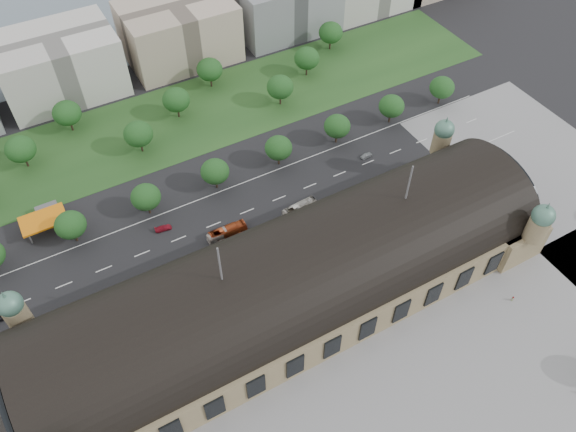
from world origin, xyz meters
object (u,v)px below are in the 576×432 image
pedestrian_0 (513,299)px  parked_car_0 (46,330)px  bus_mid (225,232)px  traffic_car_4 (216,250)px  parked_car_5 (137,300)px  parked_car_1 (100,319)px  traffic_car_3 (163,228)px  parked_car_2 (78,316)px  parked_car_3 (150,298)px  parked_car_4 (170,277)px  bus_west (228,231)px  petrol_station (46,215)px  parked_car_6 (206,274)px  bus_east (300,208)px  traffic_car_5 (366,156)px

pedestrian_0 → parked_car_0: bearing=158.4°
bus_mid → traffic_car_4: bearing=127.4°
parked_car_5 → parked_car_1: bearing=-123.6°
traffic_car_3 → parked_car_0: size_ratio=1.14×
parked_car_1 → parked_car_5: parked_car_1 is taller
parked_car_2 → pedestrian_0: (110.26, -54.96, 0.25)m
parked_car_3 → parked_car_4: bearing=82.7°
parked_car_4 → bus_west: bearing=71.4°
traffic_car_4 → parked_car_5: parked_car_5 is taller
traffic_car_4 → parked_car_1: size_ratio=0.77×
petrol_station → traffic_car_4: size_ratio=3.13×
parked_car_1 → bus_mid: bearing=82.6°
parked_car_3 → pedestrian_0: bearing=25.7°
parked_car_4 → pedestrian_0: pedestrian_0 is taller
parked_car_1 → parked_car_3: bearing=68.4°
traffic_car_4 → parked_car_0: size_ratio=0.96×
parked_car_4 → bus_mid: bus_mid is taller
parked_car_4 → parked_car_6: size_ratio=1.02×
parked_car_0 → pedestrian_0: pedestrian_0 is taller
parked_car_1 → traffic_car_4: bearing=78.4°
traffic_car_3 → parked_car_2: (-32.35, -18.99, -0.09)m
parked_car_4 → bus_east: bearing=59.4°
traffic_car_3 → parked_car_6: bearing=-161.3°
parked_car_4 → bus_east: bus_east is taller
bus_west → bus_east: bus_west is taller
parked_car_6 → bus_west: (12.34, 11.00, 1.05)m
bus_mid → pedestrian_0: 87.49m
parked_car_1 → pedestrian_0: (105.29, -50.99, 0.11)m
parked_car_0 → traffic_car_4: bearing=67.0°
parked_car_0 → pedestrian_0: (119.26, -54.99, 0.16)m
parked_car_5 → bus_east: 58.47m
traffic_car_4 → bus_east: 30.85m
parked_car_2 → bus_mid: size_ratio=0.39×
parked_car_6 → bus_mid: 15.89m
traffic_car_4 → parked_car_2: size_ratio=0.96×
parked_car_4 → parked_car_6: bearing=31.3°
traffic_car_3 → parked_car_6: traffic_car_3 is taller
parked_car_6 → parked_car_1: bearing=-114.9°
traffic_car_3 → parked_car_2: 37.52m
parked_car_6 → petrol_station: bearing=-165.8°
petrol_station → parked_car_4: (26.21, -40.28, -2.15)m
bus_mid → bus_east: (25.68, -2.37, 0.04)m
bus_west → bus_mid: (-0.91, 0.00, -0.08)m
traffic_car_5 → bus_east: bus_east is taller
parked_car_3 → parked_car_6: 17.33m
petrol_station → traffic_car_3: 37.83m
traffic_car_5 → parked_car_1: bearing=94.3°
parked_car_0 → parked_car_6: (46.10, -4.00, -0.07)m
parked_car_6 → parked_car_2: bearing=-121.0°
parked_car_0 → pedestrian_0: bearing=39.2°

